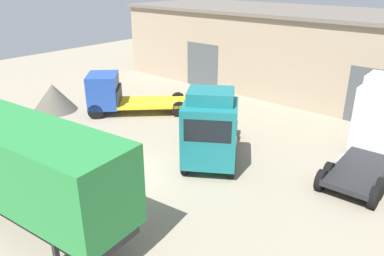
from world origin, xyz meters
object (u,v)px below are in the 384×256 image
at_px(container_trailer_green, 16,161).
at_px(tractor_unit_white, 381,123).
at_px(gravel_pile, 54,97).
at_px(tractor_unit_teal, 211,130).
at_px(flatbed_truck_blue, 121,94).

bearing_deg(container_trailer_green, tractor_unit_white, 52.37).
bearing_deg(container_trailer_green, gravel_pile, 138.31).
distance_m(container_trailer_green, tractor_unit_teal, 8.60).
relative_size(container_trailer_green, flatbed_truck_blue, 1.43).
bearing_deg(container_trailer_green, flatbed_truck_blue, 116.97).
relative_size(tractor_unit_teal, gravel_pile, 2.12).
xyz_separation_m(tractor_unit_teal, gravel_pile, (-13.11, -0.66, -0.92)).
distance_m(tractor_unit_teal, flatbed_truck_blue, 9.49).
relative_size(tractor_unit_white, container_trailer_green, 0.67).
bearing_deg(flatbed_truck_blue, tractor_unit_teal, 122.79).
distance_m(tractor_unit_white, tractor_unit_teal, 8.46).
bearing_deg(flatbed_truck_blue, tractor_unit_white, 149.45).
height_order(container_trailer_green, gravel_pile, container_trailer_green).
bearing_deg(tractor_unit_white, tractor_unit_teal, 132.52).
height_order(tractor_unit_white, container_trailer_green, tractor_unit_white).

